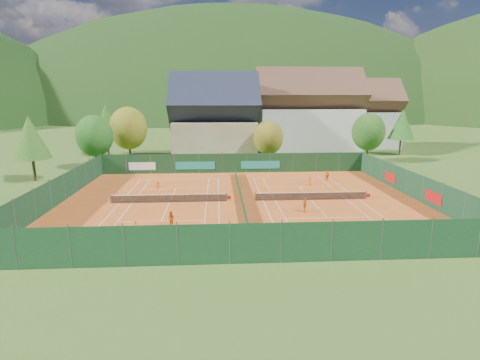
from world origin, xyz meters
name	(u,v)px	position (x,y,z in m)	size (l,w,h in m)	color
ground	(241,201)	(0.00, 0.00, -0.02)	(600.00, 600.00, 0.00)	#36561B
clay_pad	(241,201)	(0.00, 0.00, 0.01)	(40.00, 32.00, 0.01)	#BC511B
court_markings_left	(170,202)	(-8.00, 0.00, 0.01)	(11.03, 23.83, 0.00)	white
court_markings_right	(311,200)	(8.00, 0.00, 0.01)	(11.03, 23.83, 0.00)	white
tennis_net_left	(171,198)	(-7.85, 0.00, 0.51)	(13.30, 0.10, 1.02)	#59595B
tennis_net_right	(313,196)	(8.15, 0.00, 0.51)	(13.30, 0.10, 1.02)	#59595B
court_divider	(241,197)	(0.00, 0.00, 0.50)	(0.03, 28.80, 1.00)	#12331C
fence_north	(231,163)	(-0.46, 15.99, 1.47)	(40.00, 0.10, 3.00)	#13361A
fence_south	(256,243)	(0.00, -16.00, 1.50)	(40.00, 0.04, 3.00)	#153C1F
fence_west	(58,191)	(-20.00, 0.00, 1.50)	(0.04, 32.00, 3.00)	#143921
fence_east	(414,186)	(20.00, 0.05, 1.48)	(0.09, 32.00, 3.00)	#143820
chalet	(215,123)	(-3.00, 30.00, 6.62)	(16.20, 12.00, 16.00)	#C4B68A
hotel_block_a	(308,117)	(16.00, 36.00, 7.38)	(21.60, 11.00, 17.25)	silver
hotel_block_b	(360,118)	(30.00, 44.00, 6.62)	(17.28, 10.00, 15.50)	silver
tree_west_front	(94,136)	(-22.00, 20.00, 5.39)	(5.72, 5.72, 8.69)	#4A2F1A
tree_west_mid	(128,128)	(-18.00, 26.00, 6.07)	(6.44, 6.44, 9.78)	#442818
tree_west_back	(106,121)	(-24.00, 34.00, 6.74)	(5.60, 5.60, 10.00)	#452E18
tree_center	(268,138)	(6.00, 22.00, 4.72)	(5.01, 5.01, 7.60)	#422C17
tree_east_front	(368,132)	(24.00, 24.00, 5.39)	(5.72, 5.72, 8.69)	#4D301B
tree_east_mid	(402,124)	(34.00, 32.00, 6.06)	(5.04, 5.04, 9.00)	#4B2B1B
tree_west_side	(30,137)	(-28.00, 12.00, 6.06)	(5.04, 5.04, 9.00)	#49301A
tree_east_back	(349,119)	(26.00, 40.00, 6.74)	(7.15, 7.15, 10.86)	#4C301B
mountain_backdrop	(259,166)	(28.54, 233.48, -39.64)	(820.00, 530.00, 242.00)	black
ball_hopper	(390,237)	(11.19, -12.99, 0.56)	(0.34, 0.34, 0.80)	slate
loose_ball_0	(135,227)	(-10.10, -7.96, 0.03)	(0.07, 0.07, 0.07)	#CCD833
loose_ball_1	(320,221)	(7.09, -7.22, 0.03)	(0.07, 0.07, 0.07)	#CCD833
loose_ball_2	(250,194)	(1.30, 3.11, 0.03)	(0.07, 0.07, 0.07)	#CCD833
loose_ball_3	(187,188)	(-6.50, 6.44, 0.03)	(0.07, 0.07, 0.07)	#CCD833
player_left_near	(136,229)	(-9.55, -10.25, 0.69)	(0.50, 0.33, 1.37)	#E05C13
player_left_mid	(171,219)	(-6.86, -7.97, 0.72)	(0.70, 0.55, 1.45)	#CB5912
player_left_far	(158,186)	(-10.03, 5.29, 0.63)	(0.81, 0.47, 1.25)	#DE5813
player_right_near	(305,205)	(6.24, -4.38, 0.76)	(0.88, 0.37, 1.51)	#D45F12
player_right_far_a	(310,181)	(9.48, 6.81, 0.66)	(0.64, 0.42, 1.32)	orange
player_right_far_b	(327,176)	(12.60, 9.47, 0.70)	(1.30, 0.41, 1.40)	orange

